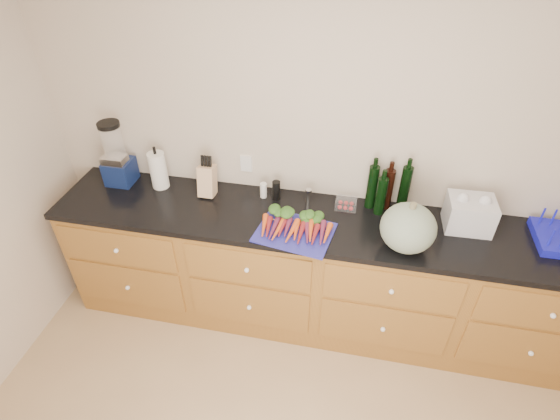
% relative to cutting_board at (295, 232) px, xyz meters
% --- Properties ---
extents(wall_back, '(4.10, 0.05, 2.60)m').
position_rel_cutting_board_xyz_m(wall_back, '(0.17, 0.48, 0.35)').
color(wall_back, beige).
rests_on(wall_back, ground).
extents(cabinets, '(3.60, 0.64, 0.90)m').
position_rel_cutting_board_xyz_m(cabinets, '(0.17, 0.16, -0.50)').
color(cabinets, brown).
rests_on(cabinets, ground).
extents(countertop, '(3.64, 0.62, 0.04)m').
position_rel_cutting_board_xyz_m(countertop, '(0.17, 0.16, -0.03)').
color(countertop, black).
rests_on(countertop, cabinets).
extents(cutting_board, '(0.51, 0.42, 0.01)m').
position_rel_cutting_board_xyz_m(cutting_board, '(0.00, 0.00, 0.00)').
color(cutting_board, '#282793').
rests_on(cutting_board, countertop).
extents(carrots, '(0.43, 0.30, 0.06)m').
position_rel_cutting_board_xyz_m(carrots, '(-0.00, 0.03, 0.03)').
color(carrots, '#F2581C').
rests_on(carrots, cutting_board).
extents(squash, '(0.32, 0.32, 0.29)m').
position_rel_cutting_board_xyz_m(squash, '(0.66, 0.01, 0.14)').
color(squash, slate).
rests_on(squash, countertop).
extents(blender_appliance, '(0.19, 0.19, 0.47)m').
position_rel_cutting_board_xyz_m(blender_appliance, '(-1.32, 0.32, 0.20)').
color(blender_appliance, '#101D4B').
rests_on(blender_appliance, countertop).
extents(paper_towel, '(0.12, 0.12, 0.27)m').
position_rel_cutting_board_xyz_m(paper_towel, '(-1.03, 0.32, 0.13)').
color(paper_towel, white).
rests_on(paper_towel, countertop).
extents(knife_block, '(0.11, 0.11, 0.22)m').
position_rel_cutting_board_xyz_m(knife_block, '(-0.66, 0.30, 0.10)').
color(knife_block, tan).
rests_on(knife_block, countertop).
extents(grinder_salt, '(0.05, 0.05, 0.11)m').
position_rel_cutting_board_xyz_m(grinder_salt, '(-0.28, 0.34, 0.05)').
color(grinder_salt, silver).
rests_on(grinder_salt, countertop).
extents(grinder_pepper, '(0.05, 0.05, 0.14)m').
position_rel_cutting_board_xyz_m(grinder_pepper, '(-0.19, 0.34, 0.06)').
color(grinder_pepper, black).
rests_on(grinder_pepper, countertop).
extents(canister_chrome, '(0.04, 0.04, 0.10)m').
position_rel_cutting_board_xyz_m(canister_chrome, '(0.03, 0.34, 0.05)').
color(canister_chrome, silver).
rests_on(canister_chrome, countertop).
extents(tomato_box, '(0.14, 0.11, 0.06)m').
position_rel_cutting_board_xyz_m(tomato_box, '(0.29, 0.33, 0.03)').
color(tomato_box, white).
rests_on(tomato_box, countertop).
extents(bottles, '(0.27, 0.14, 0.33)m').
position_rel_cutting_board_xyz_m(bottles, '(0.54, 0.37, 0.14)').
color(bottles, black).
rests_on(bottles, countertop).
extents(grocery_bag, '(0.28, 0.23, 0.20)m').
position_rel_cutting_board_xyz_m(grocery_bag, '(1.05, 0.28, 0.10)').
color(grocery_bag, silver).
rests_on(grocery_bag, countertop).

